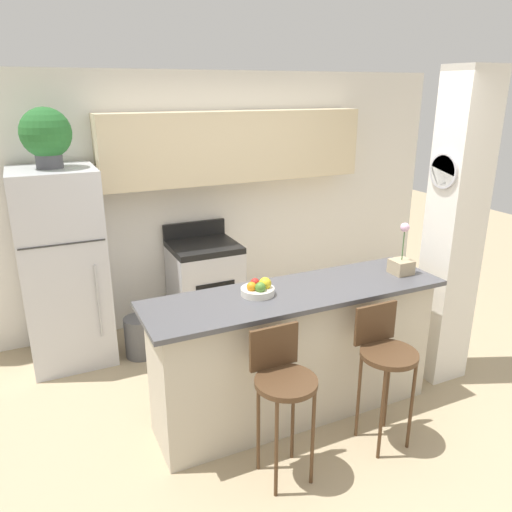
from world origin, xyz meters
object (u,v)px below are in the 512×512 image
at_px(refrigerator, 64,268).
at_px(bar_stool_right, 385,355).
at_px(stove_range, 205,286).
at_px(fruit_bowl, 258,289).
at_px(trash_bin, 140,337).
at_px(orchid_vase, 402,262).
at_px(bar_stool_left, 283,382).
at_px(potted_plant_on_fridge, 46,135).

relative_size(refrigerator, bar_stool_right, 1.76).
relative_size(stove_range, fruit_bowl, 4.52).
height_order(bar_stool_right, trash_bin, bar_stool_right).
height_order(refrigerator, bar_stool_right, refrigerator).
distance_m(refrigerator, orchid_vase, 2.88).
height_order(bar_stool_left, trash_bin, bar_stool_left).
xyz_separation_m(refrigerator, fruit_bowl, (1.17, -1.55, 0.18)).
distance_m(refrigerator, trash_bin, 0.93).
height_order(refrigerator, trash_bin, refrigerator).
bearing_deg(bar_stool_left, refrigerator, 116.41).
bearing_deg(potted_plant_on_fridge, refrigerator, -63.30).
relative_size(potted_plant_on_fridge, orchid_vase, 1.20).
bearing_deg(bar_stool_left, fruit_bowl, 79.36).
xyz_separation_m(refrigerator, potted_plant_on_fridge, (-0.00, 0.00, 1.14)).
distance_m(stove_range, potted_plant_on_fridge, 2.05).
bearing_deg(fruit_bowl, orchid_vase, -4.17).
bearing_deg(fruit_bowl, bar_stool_right, -41.09).
height_order(stove_range, bar_stool_left, stove_range).
bearing_deg(orchid_vase, trash_bin, 142.18).
relative_size(stove_range, bar_stool_right, 1.08).
bearing_deg(refrigerator, stove_range, 2.39).
relative_size(bar_stool_right, trash_bin, 2.62).
bearing_deg(orchid_vase, bar_stool_right, -136.10).
bearing_deg(potted_plant_on_fridge, bar_stool_right, -49.23).
relative_size(potted_plant_on_fridge, fruit_bowl, 2.07).
distance_m(refrigerator, bar_stool_left, 2.39).
distance_m(bar_stool_right, fruit_bowl, 0.97).
bearing_deg(fruit_bowl, bar_stool_left, -100.64).
xyz_separation_m(stove_range, fruit_bowl, (-0.15, -1.60, 0.59)).
bearing_deg(orchid_vase, fruit_bowl, 175.83).
relative_size(bar_stool_left, bar_stool_right, 1.00).
bearing_deg(stove_range, bar_stool_right, -76.74).
bearing_deg(stove_range, orchid_vase, -58.57).
bearing_deg(trash_bin, stove_range, 21.84).
bearing_deg(bar_stool_right, orchid_vase, 43.90).
bearing_deg(refrigerator, trash_bin, -23.47).
bearing_deg(potted_plant_on_fridge, orchid_vase, -34.75).
xyz_separation_m(potted_plant_on_fridge, fruit_bowl, (1.17, -1.55, -0.97)).
bearing_deg(trash_bin, bar_stool_left, -75.43).
distance_m(stove_range, bar_stool_left, 2.22).
xyz_separation_m(stove_range, orchid_vase, (1.03, -1.69, 0.64)).
xyz_separation_m(stove_range, potted_plant_on_fridge, (-1.32, -0.06, 1.56)).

